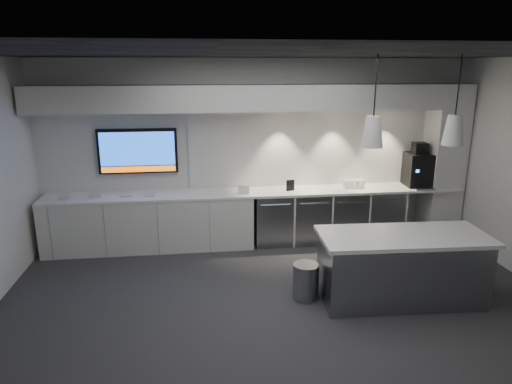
{
  "coord_description": "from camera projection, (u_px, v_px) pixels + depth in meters",
  "views": [
    {
      "loc": [
        -0.94,
        -4.95,
        2.86
      ],
      "look_at": [
        -0.16,
        1.1,
        1.19
      ],
      "focal_mm": 32.0,
      "sensor_mm": 36.0,
      "label": 1
    }
  ],
  "objects": [
    {
      "name": "floor",
      "position": [
        281.0,
        308.0,
        5.6
      ],
      "size": [
        7.0,
        7.0,
        0.0
      ],
      "primitive_type": "plane",
      "color": "#2E2E31",
      "rests_on": "ground"
    },
    {
      "name": "ceiling",
      "position": [
        285.0,
        53.0,
        4.81
      ],
      "size": [
        7.0,
        7.0,
        0.0
      ],
      "primitive_type": "plane",
      "rotation": [
        3.14,
        0.0,
        0.0
      ],
      "color": "black",
      "rests_on": "wall_back"
    },
    {
      "name": "wall_back",
      "position": [
        255.0,
        151.0,
        7.6
      ],
      "size": [
        7.0,
        0.0,
        7.0
      ],
      "primitive_type": "plane",
      "rotation": [
        1.57,
        0.0,
        0.0
      ],
      "color": "silver",
      "rests_on": "floor"
    },
    {
      "name": "wall_front",
      "position": [
        356.0,
        295.0,
        2.82
      ],
      "size": [
        7.0,
        0.0,
        7.0
      ],
      "primitive_type": "plane",
      "rotation": [
        -1.57,
        0.0,
        0.0
      ],
      "color": "silver",
      "rests_on": "floor"
    },
    {
      "name": "back_counter",
      "position": [
        258.0,
        192.0,
        7.45
      ],
      "size": [
        6.8,
        0.65,
        0.04
      ],
      "primitive_type": "cube",
      "color": "white",
      "rests_on": "left_base_cabinets"
    },
    {
      "name": "left_base_cabinets",
      "position": [
        150.0,
        223.0,
        7.36
      ],
      "size": [
        3.3,
        0.63,
        0.86
      ],
      "primitive_type": "cube",
      "color": "silver",
      "rests_on": "floor"
    },
    {
      "name": "fridge_unit_a",
      "position": [
        272.0,
        218.0,
        7.6
      ],
      "size": [
        0.6,
        0.61,
        0.85
      ],
      "primitive_type": "cube",
      "color": "gray",
      "rests_on": "floor"
    },
    {
      "name": "fridge_unit_b",
      "position": [
        309.0,
        217.0,
        7.68
      ],
      "size": [
        0.6,
        0.61,
        0.85
      ],
      "primitive_type": "cube",
      "color": "gray",
      "rests_on": "floor"
    },
    {
      "name": "fridge_unit_c",
      "position": [
        345.0,
        215.0,
        7.76
      ],
      "size": [
        0.6,
        0.61,
        0.85
      ],
      "primitive_type": "cube",
      "color": "gray",
      "rests_on": "floor"
    },
    {
      "name": "fridge_unit_d",
      "position": [
        381.0,
        214.0,
        7.83
      ],
      "size": [
        0.6,
        0.61,
        0.85
      ],
      "primitive_type": "cube",
      "color": "gray",
      "rests_on": "floor"
    },
    {
      "name": "backsplash",
      "position": [
        325.0,
        147.0,
        7.71
      ],
      "size": [
        4.6,
        0.03,
        1.3
      ],
      "primitive_type": "cube",
      "color": "silver",
      "rests_on": "wall_back"
    },
    {
      "name": "soffit",
      "position": [
        257.0,
        98.0,
        7.07
      ],
      "size": [
        6.9,
        0.6,
        0.4
      ],
      "primitive_type": "cube",
      "color": "silver",
      "rests_on": "wall_back"
    },
    {
      "name": "column",
      "position": [
        443.0,
        162.0,
        7.76
      ],
      "size": [
        0.55,
        0.55,
        2.6
      ],
      "primitive_type": "cube",
      "color": "silver",
      "rests_on": "floor"
    },
    {
      "name": "wall_tv",
      "position": [
        138.0,
        151.0,
        7.3
      ],
      "size": [
        1.25,
        0.07,
        0.72
      ],
      "color": "black",
      "rests_on": "wall_back"
    },
    {
      "name": "island",
      "position": [
        401.0,
        267.0,
        5.7
      ],
      "size": [
        2.1,
        0.97,
        0.88
      ],
      "rotation": [
        0.0,
        0.0,
        -0.04
      ],
      "color": "gray",
      "rests_on": "floor"
    },
    {
      "name": "bin",
      "position": [
        306.0,
        281.0,
        5.79
      ],
      "size": [
        0.42,
        0.42,
        0.46
      ],
      "primitive_type": "cylinder",
      "rotation": [
        0.0,
        0.0,
        -0.35
      ],
      "color": "gray",
      "rests_on": "floor"
    },
    {
      "name": "coffee_machine",
      "position": [
        418.0,
        168.0,
        7.73
      ],
      "size": [
        0.44,
        0.6,
        0.74
      ],
      "rotation": [
        0.0,
        0.0,
        -0.07
      ],
      "color": "black",
      "rests_on": "back_counter"
    },
    {
      "name": "sign_black",
      "position": [
        290.0,
        185.0,
        7.46
      ],
      "size": [
        0.14,
        0.05,
        0.18
      ],
      "primitive_type": "cube",
      "rotation": [
        0.0,
        0.0,
        0.22
      ],
      "color": "black",
      "rests_on": "back_counter"
    },
    {
      "name": "sign_white",
      "position": [
        244.0,
        190.0,
        7.27
      ],
      "size": [
        0.18,
        0.08,
        0.14
      ],
      "primitive_type": "cube",
      "rotation": [
        0.0,
        0.0,
        -0.33
      ],
      "color": "white",
      "rests_on": "back_counter"
    },
    {
      "name": "cup_cluster",
      "position": [
        354.0,
        184.0,
        7.62
      ],
      "size": [
        0.35,
        0.16,
        0.14
      ],
      "primitive_type": null,
      "color": "white",
      "rests_on": "back_counter"
    },
    {
      "name": "tray_a",
      "position": [
        64.0,
        198.0,
        7.0
      ],
      "size": [
        0.18,
        0.18,
        0.02
      ],
      "primitive_type": "cube",
      "rotation": [
        0.0,
        0.0,
        0.16
      ],
      "color": "#B3B3B3",
      "rests_on": "back_counter"
    },
    {
      "name": "tray_b",
      "position": [
        96.0,
        196.0,
        7.13
      ],
      "size": [
        0.19,
        0.19,
        0.02
      ],
      "primitive_type": "cube",
      "rotation": [
        0.0,
        0.0,
        0.18
      ],
      "color": "#B3B3B3",
      "rests_on": "back_counter"
    },
    {
      "name": "tray_c",
      "position": [
        126.0,
        195.0,
        7.16
      ],
      "size": [
        0.2,
        0.2,
        0.02
      ],
      "primitive_type": "cube",
      "rotation": [
        0.0,
        0.0,
        0.27
      ],
      "color": "#B3B3B3",
      "rests_on": "back_counter"
    },
    {
      "name": "tray_d",
      "position": [
        150.0,
        195.0,
        7.2
      ],
      "size": [
        0.17,
        0.17,
        0.02
      ],
      "primitive_type": "cube",
      "rotation": [
        0.0,
        0.0,
        -0.07
      ],
      "color": "#B3B3B3",
      "rests_on": "back_counter"
    },
    {
      "name": "pendant_left",
      "position": [
        373.0,
        131.0,
        5.19
      ],
      "size": [
        0.25,
        0.25,
        1.05
      ],
      "color": "silver",
      "rests_on": "ceiling"
    },
    {
      "name": "pendant_right",
      "position": [
        454.0,
        130.0,
        5.31
      ],
      "size": [
        0.25,
        0.25,
        1.05
      ],
      "color": "silver",
      "rests_on": "ceiling"
    }
  ]
}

